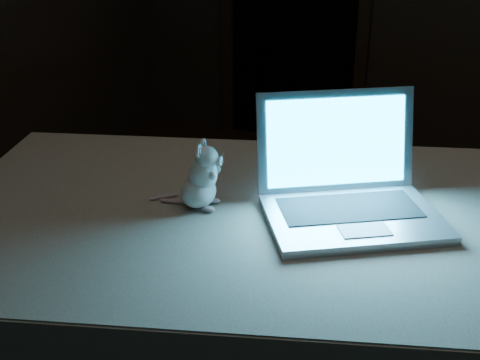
% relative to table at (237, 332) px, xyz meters
% --- Properties ---
extents(table, '(1.75, 1.40, 0.82)m').
position_rel_table_xyz_m(table, '(0.00, 0.00, 0.00)').
color(table, black).
rests_on(table, floor).
extents(tablecloth, '(1.91, 1.56, 0.12)m').
position_rel_table_xyz_m(tablecloth, '(-0.04, 0.02, 0.36)').
color(tablecloth, '#B8AC9B').
rests_on(tablecloth, table).
extents(laptop, '(0.60, 0.58, 0.31)m').
position_rel_table_xyz_m(laptop, '(0.32, 0.05, 0.57)').
color(laptop, '#B8B8BD').
rests_on(laptop, tablecloth).
extents(plush_mouse, '(0.19, 0.19, 0.19)m').
position_rel_table_xyz_m(plush_mouse, '(-0.10, -0.02, 0.52)').
color(plush_mouse, white).
rests_on(plush_mouse, tablecloth).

